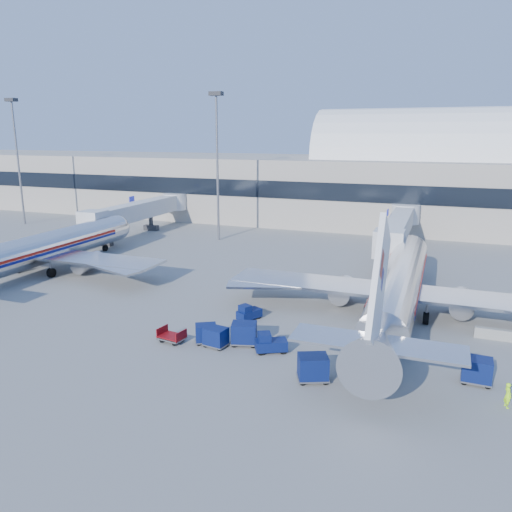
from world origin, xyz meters
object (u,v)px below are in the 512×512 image
at_px(cart_train_a, 244,333).
at_px(cart_open_red, 172,337).
at_px(tug_lead, 270,343).
at_px(cart_train_b, 216,337).
at_px(jetbridge_near, 399,226).
at_px(jetbridge_mid, 143,210).
at_px(mast_far_west, 16,143).
at_px(tug_left, 248,313).
at_px(cart_solo_far, 477,370).
at_px(tug_right, 399,343).
at_px(cart_solo_near, 313,367).
at_px(airliner_main, 399,286).
at_px(airliner_mid, 38,250).
at_px(barrier_near, 494,334).
at_px(cart_train_c, 206,333).
at_px(ramp_worker, 508,395).
at_px(mast_west, 217,145).

xyz_separation_m(cart_train_a, cart_open_red, (-5.67, -1.61, -0.58)).
height_order(tug_lead, cart_train_b, tug_lead).
height_order(jetbridge_near, jetbridge_mid, same).
bearing_deg(mast_far_west, tug_left, -28.42).
bearing_deg(cart_solo_far, tug_right, 147.84).
xyz_separation_m(tug_right, cart_train_a, (-11.74, -3.33, 0.35)).
relative_size(cart_solo_near, cart_solo_far, 1.25).
height_order(airliner_main, jetbridge_mid, airliner_main).
xyz_separation_m(tug_right, cart_solo_near, (-5.07, -7.27, 0.37)).
relative_size(jetbridge_near, tug_left, 10.89).
height_order(jetbridge_near, cart_solo_far, jetbridge_near).
bearing_deg(cart_train_a, cart_open_red, 179.87).
relative_size(airliner_mid, cart_open_red, 16.43).
height_order(barrier_near, cart_train_c, cart_train_c).
height_order(jetbridge_mid, cart_train_c, jetbridge_mid).
height_order(mast_far_west, ramp_worker, mast_far_west).
distance_m(tug_lead, cart_train_b, 4.38).
bearing_deg(jetbridge_near, cart_train_c, -106.85).
bearing_deg(mast_far_west, jetbridge_mid, 1.81).
bearing_deg(tug_right, cart_open_red, -111.80).
xyz_separation_m(tug_lead, cart_train_b, (-4.34, -0.58, 0.12)).
bearing_deg(airliner_main, cart_train_b, -136.81).
height_order(jetbridge_near, cart_train_c, jetbridge_near).
xyz_separation_m(airliner_main, cart_train_a, (-10.84, -10.83, -1.95)).
relative_size(cart_solo_near, ramp_worker, 1.56).
xyz_separation_m(cart_solo_near, ramp_worker, (12.10, 0.94, -0.17)).
xyz_separation_m(airliner_main, tug_right, (0.90, -7.50, -2.31)).
relative_size(airliner_mid, mast_west, 1.65).
bearing_deg(cart_train_b, tug_lead, 17.02).
relative_size(mast_west, cart_open_red, 9.97).
xyz_separation_m(barrier_near, tug_lead, (-16.46, -8.93, 0.28)).
distance_m(airliner_main, mast_west, 41.12).
bearing_deg(tug_left, cart_solo_near, -110.37).
bearing_deg(cart_solo_near, mast_west, 98.90).
bearing_deg(jetbridge_near, airliner_mid, -146.41).
xyz_separation_m(jetbridge_mid, barrier_near, (52.40, -28.81, -3.48)).
bearing_deg(airliner_main, mast_west, 139.64).
height_order(barrier_near, tug_lead, tug_lead).
relative_size(tug_lead, cart_solo_near, 1.07).
bearing_deg(cart_train_a, tug_right, -0.15).
distance_m(jetbridge_near, mast_far_west, 68.47).
height_order(cart_solo_near, cart_solo_far, cart_solo_near).
xyz_separation_m(cart_solo_near, cart_open_red, (-12.34, 2.32, -0.59)).
height_order(airliner_main, mast_far_west, mast_far_west).
bearing_deg(jetbridge_near, cart_solo_far, -76.93).
xyz_separation_m(cart_train_a, cart_train_c, (-3.03, -0.75, -0.15)).
relative_size(barrier_near, cart_open_red, 1.32).
bearing_deg(barrier_near, mast_far_west, 160.25).
xyz_separation_m(airliner_mid, cart_open_red, (25.48, -12.44, -2.53)).
bearing_deg(cart_train_c, cart_open_red, 168.46).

